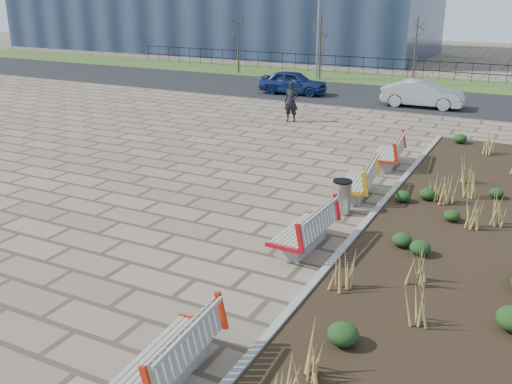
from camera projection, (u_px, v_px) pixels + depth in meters
The scene contains 18 objects.
ground at pixel (130, 262), 12.25m from camera, with size 120.00×120.00×0.00m, color #796853.
planting_bed at pixel (469, 231), 13.72m from camera, with size 4.50×18.00×0.10m, color black.
planting_curb at pixel (375, 213), 14.72m from camera, with size 0.16×18.00×0.15m, color gray.
grass_verge_far at pixel (417, 82), 35.68m from camera, with size 80.00×5.00×0.04m, color #33511E.
road at pixel (393, 98), 30.66m from camera, with size 80.00×7.00×0.02m, color black.
bench_a at pixel (166, 351), 8.42m from camera, with size 0.90×2.10×1.00m, color red, non-canonical shape.
bench_b at pixel (302, 228), 12.76m from camera, with size 0.90×2.10×1.00m, color #B30B17, non-canonical shape.
bench_c at pixel (356, 179), 16.00m from camera, with size 0.90×2.10×1.00m, color #E5A80C, non-canonical shape.
bench_d at pixel (387, 151), 18.73m from camera, with size 0.90×2.10×1.00m, color red, non-canonical shape.
litter_bin at pixel (342, 197), 14.79m from camera, with size 0.48×0.48×0.88m, color #B2B2B7.
pedestrian at pixel (291, 102), 24.93m from camera, with size 0.64×0.42×1.74m, color black.
car_blue at pixel (293, 82), 31.50m from camera, with size 1.50×3.74×1.27m, color navy.
car_silver at pixel (423, 94), 28.00m from camera, with size 1.37×3.93×1.29m, color #9C9FA4.
tree_a at pixel (238, 43), 38.92m from camera, with size 1.40×1.40×4.00m, color #4C3D2D, non-canonical shape.
tree_b at pixel (320, 47), 36.33m from camera, with size 1.40×1.40×4.00m, color #4C3D2D, non-canonical shape.
tree_c at pixel (415, 51), 33.74m from camera, with size 1.40×1.40×4.00m, color #4C3D2D, non-canonical shape.
lamp_west at pixel (318, 31), 35.57m from camera, with size 0.24×0.60×6.00m, color gray, non-canonical shape.
railing_fence at pixel (423, 69), 36.72m from camera, with size 44.00×0.10×1.20m, color black, non-canonical shape.
Camera 1 is at (7.46, -8.56, 5.55)m, focal length 40.00 mm.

